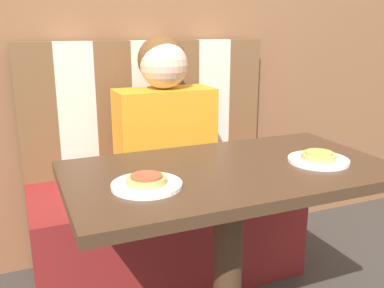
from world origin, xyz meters
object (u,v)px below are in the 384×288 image
at_px(plate_left, 147,185).
at_px(pizza_right, 319,155).
at_px(person, 164,113).
at_px(plate_right, 318,160).
at_px(pizza_left, 147,179).

height_order(plate_left, pizza_right, pizza_right).
height_order(person, plate_left, person).
bearing_deg(plate_right, plate_left, 180.00).
xyz_separation_m(pizza_left, pizza_right, (0.60, 0.00, 0.00)).
bearing_deg(plate_right, person, 113.07).
height_order(person, pizza_right, person).
relative_size(plate_left, plate_right, 1.00).
xyz_separation_m(person, pizza_left, (-0.30, -0.70, -0.04)).
xyz_separation_m(person, pizza_right, (0.30, -0.70, -0.04)).
bearing_deg(pizza_left, person, 66.93).
xyz_separation_m(person, plate_right, (0.30, -0.70, -0.06)).
height_order(plate_left, pizza_left, pizza_left).
xyz_separation_m(plate_right, pizza_right, (0.00, 0.00, 0.02)).
bearing_deg(pizza_right, pizza_left, 180.00).
distance_m(person, plate_left, 0.76).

